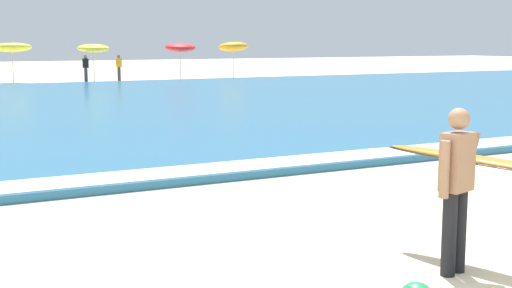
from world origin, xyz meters
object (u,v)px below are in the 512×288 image
at_px(beach_umbrella_4, 93,48).
at_px(beachgoer_near_row_left, 86,68).
at_px(beachgoer_near_row_mid, 119,67).
at_px(beach_umbrella_3, 12,47).
at_px(beach_umbrella_6, 233,47).
at_px(surfer_with_board, 469,173).
at_px(beach_umbrella_5, 180,47).

relative_size(beach_umbrella_4, beachgoer_near_row_left, 1.42).
distance_m(beach_umbrella_4, beachgoer_near_row_mid, 1.87).
bearing_deg(beach_umbrella_4, beachgoer_near_row_mid, 0.91).
bearing_deg(beach_umbrella_3, beach_umbrella_4, -13.07).
distance_m(beach_umbrella_6, beachgoer_near_row_mid, 7.87).
bearing_deg(surfer_with_board, beach_umbrella_4, 81.66).
height_order(surfer_with_board, beachgoer_near_row_left, surfer_with_board).
bearing_deg(beachgoer_near_row_left, beachgoer_near_row_mid, 12.73).
bearing_deg(beach_umbrella_5, beach_umbrella_6, 8.53).
bearing_deg(beachgoer_near_row_mid, surfer_with_board, -100.71).
relative_size(beach_umbrella_6, beachgoer_near_row_mid, 1.52).
xyz_separation_m(beach_umbrella_3, beachgoer_near_row_left, (3.79, -1.47, -1.17)).
bearing_deg(beach_umbrella_3, beach_umbrella_6, -2.50).
bearing_deg(beach_umbrella_4, beach_umbrella_3, 166.93).
bearing_deg(beach_umbrella_3, beachgoer_near_row_left, -21.17).
bearing_deg(beach_umbrella_4, beach_umbrella_6, 2.61).
relative_size(surfer_with_board, beachgoer_near_row_left, 1.56).
bearing_deg(surfer_with_board, beach_umbrella_3, 88.77).
bearing_deg(beachgoer_near_row_mid, beach_umbrella_4, -179.09).
height_order(beach_umbrella_4, beach_umbrella_6, beach_umbrella_6).
distance_m(surfer_with_board, beachgoer_near_row_mid, 35.91).
xyz_separation_m(beach_umbrella_4, beach_umbrella_6, (9.28, 0.42, 0.05)).
distance_m(beach_umbrella_5, beachgoer_near_row_mid, 4.02).
relative_size(beach_umbrella_4, beach_umbrella_5, 0.97).
xyz_separation_m(surfer_with_board, beachgoer_near_row_mid, (6.67, 35.29, -0.19)).
bearing_deg(beachgoer_near_row_mid, beach_umbrella_3, 170.42).
bearing_deg(beach_umbrella_4, beachgoer_near_row_left, -142.81).
xyz_separation_m(beach_umbrella_3, beach_umbrella_4, (4.39, -1.02, -0.06)).
height_order(beach_umbrella_3, beachgoer_near_row_mid, beach_umbrella_3).
xyz_separation_m(beach_umbrella_4, beachgoer_near_row_mid, (1.51, 0.02, -1.11)).
height_order(beach_umbrella_4, beachgoer_near_row_mid, beach_umbrella_4).
xyz_separation_m(surfer_with_board, beach_umbrella_6, (14.45, 35.69, 0.98)).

